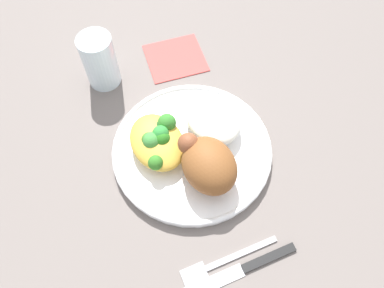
{
  "coord_description": "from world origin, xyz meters",
  "views": [
    {
      "loc": [
        -0.25,
        0.13,
        0.52
      ],
      "look_at": [
        0.0,
        0.0,
        0.03
      ],
      "focal_mm": 34.96,
      "sensor_mm": 36.0,
      "label": 1
    }
  ],
  "objects_px": {
    "plate": "(192,150)",
    "roasted_chicken": "(207,164)",
    "rice_pile": "(213,119)",
    "water_glass": "(100,61)",
    "knife": "(244,269)",
    "mac_cheese_with_broccoli": "(158,140)",
    "fork": "(224,261)",
    "napkin": "(175,58)"
  },
  "relations": [
    {
      "from": "knife",
      "to": "napkin",
      "type": "distance_m",
      "value": 0.39
    },
    {
      "from": "mac_cheese_with_broccoli",
      "to": "napkin",
      "type": "relative_size",
      "value": 1.02
    },
    {
      "from": "mac_cheese_with_broccoli",
      "to": "fork",
      "type": "height_order",
      "value": "mac_cheese_with_broccoli"
    },
    {
      "from": "knife",
      "to": "mac_cheese_with_broccoli",
      "type": "bearing_deg",
      "value": 6.43
    },
    {
      "from": "rice_pile",
      "to": "knife",
      "type": "height_order",
      "value": "rice_pile"
    },
    {
      "from": "plate",
      "to": "roasted_chicken",
      "type": "distance_m",
      "value": 0.06
    },
    {
      "from": "rice_pile",
      "to": "napkin",
      "type": "relative_size",
      "value": 0.96
    },
    {
      "from": "rice_pile",
      "to": "water_glass",
      "type": "relative_size",
      "value": 1.02
    },
    {
      "from": "water_glass",
      "to": "napkin",
      "type": "relative_size",
      "value": 0.94
    },
    {
      "from": "roasted_chicken",
      "to": "napkin",
      "type": "xyz_separation_m",
      "value": [
        0.24,
        -0.07,
        -0.05
      ]
    },
    {
      "from": "roasted_chicken",
      "to": "mac_cheese_with_broccoli",
      "type": "distance_m",
      "value": 0.09
    },
    {
      "from": "rice_pile",
      "to": "water_glass",
      "type": "height_order",
      "value": "water_glass"
    },
    {
      "from": "knife",
      "to": "water_glass",
      "type": "distance_m",
      "value": 0.4
    },
    {
      "from": "plate",
      "to": "fork",
      "type": "distance_m",
      "value": 0.17
    },
    {
      "from": "fork",
      "to": "water_glass",
      "type": "height_order",
      "value": "water_glass"
    },
    {
      "from": "roasted_chicken",
      "to": "knife",
      "type": "relative_size",
      "value": 0.53
    },
    {
      "from": "plate",
      "to": "knife",
      "type": "bearing_deg",
      "value": 173.84
    },
    {
      "from": "rice_pile",
      "to": "water_glass",
      "type": "xyz_separation_m",
      "value": [
        0.18,
        0.12,
        0.01
      ]
    },
    {
      "from": "roasted_chicken",
      "to": "fork",
      "type": "relative_size",
      "value": 0.71
    },
    {
      "from": "plate",
      "to": "rice_pile",
      "type": "height_order",
      "value": "rice_pile"
    },
    {
      "from": "mac_cheese_with_broccoli",
      "to": "napkin",
      "type": "xyz_separation_m",
      "value": [
        0.16,
        -0.11,
        -0.03
      ]
    },
    {
      "from": "rice_pile",
      "to": "roasted_chicken",
      "type": "bearing_deg",
      "value": 144.85
    },
    {
      "from": "mac_cheese_with_broccoli",
      "to": "knife",
      "type": "bearing_deg",
      "value": -173.57
    },
    {
      "from": "rice_pile",
      "to": "mac_cheese_with_broccoli",
      "type": "bearing_deg",
      "value": 87.51
    },
    {
      "from": "knife",
      "to": "plate",
      "type": "bearing_deg",
      "value": -6.16
    },
    {
      "from": "water_glass",
      "to": "rice_pile",
      "type": "bearing_deg",
      "value": -147.09
    },
    {
      "from": "plate",
      "to": "water_glass",
      "type": "height_order",
      "value": "water_glass"
    },
    {
      "from": "roasted_chicken",
      "to": "water_glass",
      "type": "height_order",
      "value": "water_glass"
    },
    {
      "from": "rice_pile",
      "to": "plate",
      "type": "bearing_deg",
      "value": 114.14
    },
    {
      "from": "knife",
      "to": "napkin",
      "type": "relative_size",
      "value": 1.84
    },
    {
      "from": "mac_cheese_with_broccoli",
      "to": "water_glass",
      "type": "xyz_separation_m",
      "value": [
        0.18,
        0.02,
        0.01
      ]
    },
    {
      "from": "mac_cheese_with_broccoli",
      "to": "plate",
      "type": "bearing_deg",
      "value": -119.7
    },
    {
      "from": "roasted_chicken",
      "to": "water_glass",
      "type": "bearing_deg",
      "value": 14.74
    },
    {
      "from": "mac_cheese_with_broccoli",
      "to": "water_glass",
      "type": "bearing_deg",
      "value": 7.68
    },
    {
      "from": "roasted_chicken",
      "to": "rice_pile",
      "type": "relative_size",
      "value": 1.02
    },
    {
      "from": "plate",
      "to": "mac_cheese_with_broccoli",
      "type": "bearing_deg",
      "value": 60.3
    },
    {
      "from": "water_glass",
      "to": "napkin",
      "type": "distance_m",
      "value": 0.14
    },
    {
      "from": "plate",
      "to": "fork",
      "type": "relative_size",
      "value": 1.75
    },
    {
      "from": "plate",
      "to": "napkin",
      "type": "distance_m",
      "value": 0.2
    },
    {
      "from": "mac_cheese_with_broccoli",
      "to": "water_glass",
      "type": "height_order",
      "value": "water_glass"
    },
    {
      "from": "fork",
      "to": "knife",
      "type": "height_order",
      "value": "knife"
    },
    {
      "from": "fork",
      "to": "knife",
      "type": "relative_size",
      "value": 0.75
    }
  ]
}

